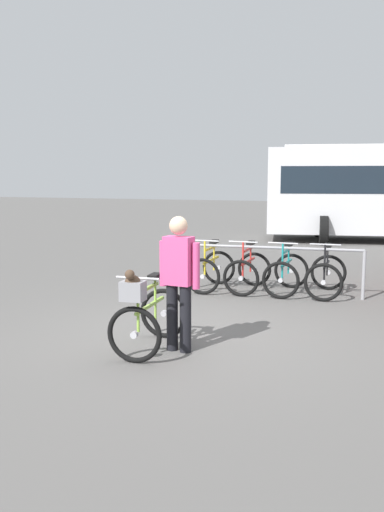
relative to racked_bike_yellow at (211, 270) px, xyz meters
name	(u,v)px	position (x,y,z in m)	size (l,w,h in m)	color
ground_plane	(188,335)	(0.64, -2.95, -0.37)	(80.00, 80.00, 0.00)	#605E5B
bike_rack_rail	(272,258)	(1.17, -0.08, 0.30)	(3.20, 0.33, 0.88)	#99999E
racked_bike_yellow	(211,270)	(0.00, 0.00, 0.00)	(0.68, 1.11, 0.97)	black
racked_bike_red	(248,272)	(0.70, 0.06, 0.00)	(0.67, 1.12, 0.98)	black
racked_bike_teal	(286,273)	(1.39, 0.12, 0.00)	(0.67, 1.09, 0.97)	black
racked_bike_black	(326,275)	(2.09, 0.18, 0.00)	(0.69, 1.11, 0.97)	black
featured_bicycle	(146,313)	(0.44, -3.83, 0.12)	(0.73, 1.23, 1.09)	black
person_with_featured_bike	(179,277)	(0.78, -3.63, 0.54)	(0.53, 0.23, 1.64)	black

